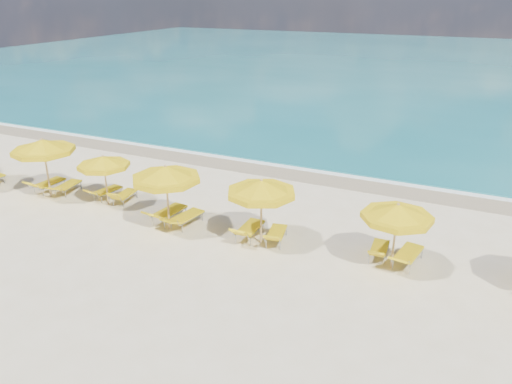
% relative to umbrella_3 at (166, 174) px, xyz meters
% --- Properties ---
extents(ground_plane, '(120.00, 120.00, 0.00)m').
position_rel_umbrella_3_xyz_m(ground_plane, '(2.60, 0.47, -2.15)').
color(ground_plane, beige).
extents(ocean, '(120.00, 80.00, 0.30)m').
position_rel_umbrella_3_xyz_m(ocean, '(2.60, 48.47, -2.15)').
color(ocean, '#12636A').
rests_on(ocean, ground).
extents(wet_sand_band, '(120.00, 2.60, 0.01)m').
position_rel_umbrella_3_xyz_m(wet_sand_band, '(2.60, 7.87, -2.15)').
color(wet_sand_band, tan).
rests_on(wet_sand_band, ground).
extents(foam_line, '(120.00, 1.20, 0.03)m').
position_rel_umbrella_3_xyz_m(foam_line, '(2.60, 8.67, -2.15)').
color(foam_line, white).
rests_on(foam_line, ground).
extents(whitecap_near, '(14.00, 0.36, 0.05)m').
position_rel_umbrella_3_xyz_m(whitecap_near, '(-3.40, 17.47, -2.15)').
color(whitecap_near, white).
rests_on(whitecap_near, ground).
extents(whitecap_far, '(18.00, 0.30, 0.05)m').
position_rel_umbrella_3_xyz_m(whitecap_far, '(10.60, 24.47, -2.15)').
color(whitecap_far, white).
rests_on(whitecap_far, ground).
extents(umbrella_1, '(2.87, 2.87, 2.59)m').
position_rel_umbrella_3_xyz_m(umbrella_1, '(-6.40, 0.50, 0.06)').
color(umbrella_1, tan).
rests_on(umbrella_1, ground).
extents(umbrella_2, '(2.12, 2.12, 2.11)m').
position_rel_umbrella_3_xyz_m(umbrella_2, '(-3.63, 0.89, -0.35)').
color(umbrella_2, tan).
rests_on(umbrella_2, ground).
extents(umbrella_3, '(3.08, 3.08, 2.52)m').
position_rel_umbrella_3_xyz_m(umbrella_3, '(0.00, 0.00, 0.00)').
color(umbrella_3, tan).
rests_on(umbrella_3, ground).
extents(umbrella_4, '(2.50, 2.50, 2.41)m').
position_rel_umbrella_3_xyz_m(umbrella_4, '(3.52, 0.43, -0.10)').
color(umbrella_4, tan).
rests_on(umbrella_4, ground).
extents(umbrella_5, '(2.65, 2.65, 2.25)m').
position_rel_umbrella_3_xyz_m(umbrella_5, '(7.96, 0.67, -0.23)').
color(umbrella_5, tan).
rests_on(umbrella_5, ground).
extents(lounger_1_left, '(0.67, 1.83, 0.78)m').
position_rel_umbrella_3_xyz_m(lounger_1_left, '(-6.93, 0.92, -1.93)').
color(lounger_1_left, '#A5A8AD').
rests_on(lounger_1_left, ground).
extents(lounger_1_right, '(0.81, 1.80, 0.64)m').
position_rel_umbrella_3_xyz_m(lounger_1_right, '(-6.02, 1.11, -1.95)').
color(lounger_1_right, '#A5A8AD').
rests_on(lounger_1_right, ground).
extents(lounger_2_left, '(0.80, 1.71, 0.66)m').
position_rel_umbrella_3_xyz_m(lounger_2_left, '(-4.09, 1.37, -1.95)').
color(lounger_2_left, '#A5A8AD').
rests_on(lounger_2_left, ground).
extents(lounger_2_right, '(0.75, 1.64, 0.76)m').
position_rel_umbrella_3_xyz_m(lounger_2_right, '(-3.11, 1.32, -1.95)').
color(lounger_2_right, '#A5A8AD').
rests_on(lounger_2_right, ground).
extents(lounger_3_left, '(0.83, 2.00, 0.81)m').
position_rel_umbrella_3_xyz_m(lounger_3_left, '(-0.41, 0.55, -1.91)').
color(lounger_3_left, '#A5A8AD').
rests_on(lounger_3_left, ground).
extents(lounger_3_right, '(0.87, 1.92, 0.66)m').
position_rel_umbrella_3_xyz_m(lounger_3_right, '(0.40, 0.54, -1.93)').
color(lounger_3_right, '#A5A8AD').
rests_on(lounger_3_right, ground).
extents(lounger_4_left, '(0.66, 1.84, 0.81)m').
position_rel_umbrella_3_xyz_m(lounger_4_left, '(2.98, 0.62, -1.92)').
color(lounger_4_left, '#A5A8AD').
rests_on(lounger_4_left, ground).
extents(lounger_4_right, '(0.87, 1.74, 0.73)m').
position_rel_umbrella_3_xyz_m(lounger_4_right, '(3.97, 0.72, -1.94)').
color(lounger_4_right, '#A5A8AD').
rests_on(lounger_4_right, ground).
extents(lounger_5_left, '(0.63, 1.63, 0.70)m').
position_rel_umbrella_3_xyz_m(lounger_5_left, '(7.45, 1.15, -1.95)').
color(lounger_5_left, '#A5A8AD').
rests_on(lounger_5_left, ground).
extents(lounger_5_right, '(0.90, 1.94, 0.73)m').
position_rel_umbrella_3_xyz_m(lounger_5_right, '(8.37, 1.09, -1.93)').
color(lounger_5_right, '#A5A8AD').
rests_on(lounger_5_right, ground).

